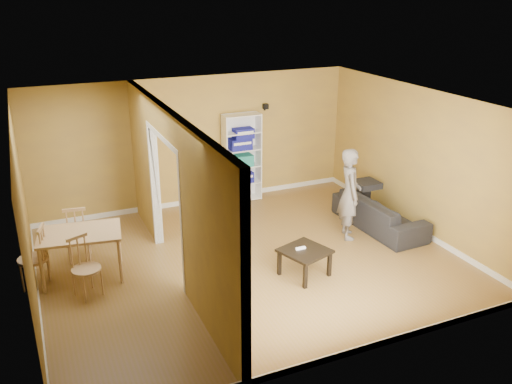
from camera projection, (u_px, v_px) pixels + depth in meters
room_shell at (249, 186)px, 8.42m from camera, size 6.50×6.50×6.50m
partition at (174, 197)px, 7.97m from camera, size 0.22×5.50×2.60m
wall_speaker at (266, 106)px, 11.06m from camera, size 0.10×0.10×0.10m
sofa at (380, 208)px, 9.96m from camera, size 2.03×0.93×0.76m
person at (350, 186)px, 9.39m from camera, size 0.84×0.75×1.92m
bookshelf at (241, 157)px, 11.12m from camera, size 0.77×0.34×1.82m
paper_box_navy_a at (243, 177)px, 11.24m from camera, size 0.42×0.27×0.21m
paper_box_teal at (241, 160)px, 11.09m from camera, size 0.45×0.30×0.23m
paper_box_navy_b at (240, 144)px, 10.96m from camera, size 0.44×0.29×0.23m
paper_box_navy_c at (243, 134)px, 10.92m from camera, size 0.40×0.26×0.20m
coffee_table at (305, 254)px, 8.30m from camera, size 0.66×0.66×0.44m
game_controller at (301, 248)px, 8.29m from camera, size 0.16×0.04×0.03m
dining_table at (80, 237)px, 8.16m from camera, size 1.20×0.80×0.75m
chair_left at (33, 257)px, 7.95m from camera, size 0.55×0.55×0.97m
chair_near at (86, 268)px, 7.72m from camera, size 0.55×0.55×0.91m
chair_far at (78, 232)px, 8.76m from camera, size 0.51×0.51×0.98m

